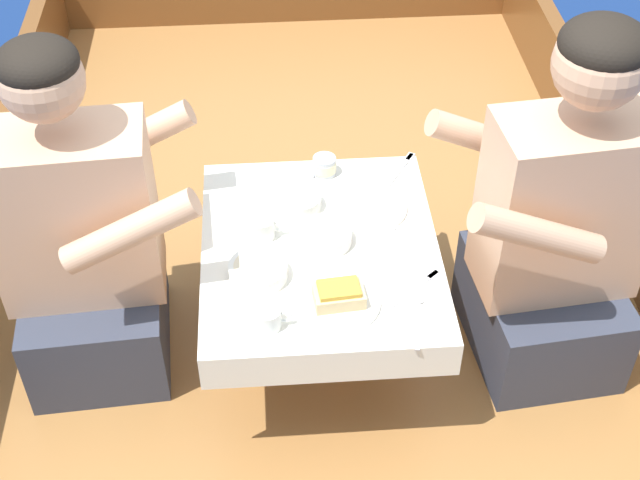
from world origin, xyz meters
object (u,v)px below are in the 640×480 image
Objects in this scene: coffee_cup_port at (262,227)px; coffee_cup_starboard at (268,318)px; person_port at (84,246)px; sandwich at (339,294)px; person_starboard at (557,234)px; tin_can at (324,166)px.

coffee_cup_starboard is (0.01, -0.31, -0.00)m from coffee_cup_port.
coffee_cup_starboard is at bearing -37.30° from person_port.
sandwich is 1.38× the size of coffee_cup_starboard.
person_port is 10.16× the size of coffee_cup_port.
coffee_cup_starboard is (-0.17, -0.06, -0.00)m from sandwich.
person_starboard is 0.66m from tin_can.
person_port is 1.21m from person_starboard.
person_port is at bearing -9.27° from person_starboard.
tin_can is at bearing 54.23° from coffee_cup_port.
coffee_cup_port is 1.44× the size of tin_can.
person_starboard is 0.60m from sandwich.
coffee_cup_port is (-0.18, 0.25, -0.00)m from sandwich.
tin_can is (0.17, 0.57, -0.00)m from coffee_cup_starboard.
tin_can is at bearing 18.28° from person_port.
person_starboard is at bearing -6.10° from coffee_cup_port.
sandwich is 0.31m from coffee_cup_port.
person_port is 14.63× the size of tin_can.
person_starboard reaches higher than coffee_cup_starboard.
coffee_cup_port is at bearing 124.66° from sandwich.
coffee_cup_port is 0.31m from tin_can.
coffee_cup_starboard is at bearing -88.76° from coffee_cup_port.
coffee_cup_starboard is 1.37× the size of tin_can.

